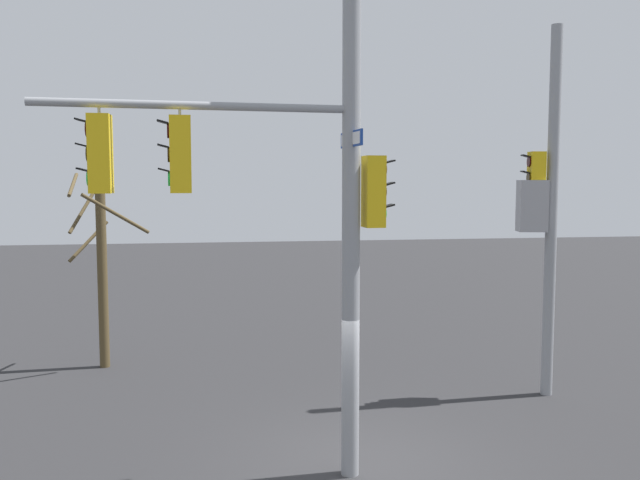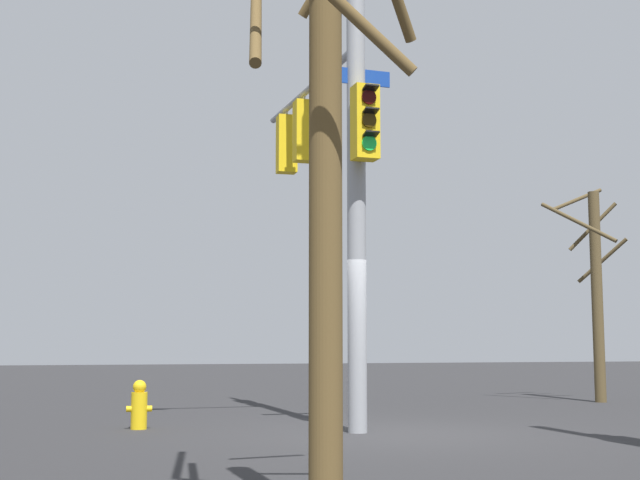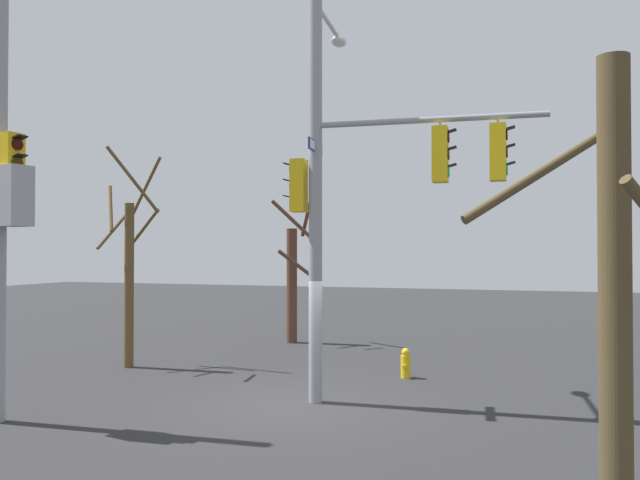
# 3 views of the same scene
# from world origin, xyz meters

# --- Properties ---
(ground_plane) EXTENTS (80.00, 80.00, 0.00)m
(ground_plane) POSITION_xyz_m (0.00, 0.00, 0.00)
(ground_plane) COLOR #2A292B
(main_signal_pole_assembly) EXTENTS (3.09, 5.28, 8.81)m
(main_signal_pole_assembly) POSITION_xyz_m (0.57, -1.02, 4.83)
(main_signal_pole_assembly) COLOR gray
(main_signal_pole_assembly) RESTS_ON ground
(secondary_pole_assembly) EXTENTS (0.58, 0.86, 7.88)m
(secondary_pole_assembly) POSITION_xyz_m (-2.87, 4.55, 4.10)
(secondary_pole_assembly) COLOR gray
(secondary_pole_assembly) RESTS_ON ground
(fire_hydrant) EXTENTS (0.38, 0.24, 0.73)m
(fire_hydrant) POSITION_xyz_m (3.44, -1.59, 0.34)
(fire_hydrant) COLOR yellow
(fire_hydrant) RESTS_ON ground
(bare_tree_behind_pole) EXTENTS (1.73, 1.71, 5.82)m
(bare_tree_behind_pole) POSITION_xyz_m (2.49, 5.73, 2.63)
(bare_tree_behind_pole) COLOR brown
(bare_tree_behind_pole) RESTS_ON ground
(bare_tree_across_street) EXTENTS (1.70, 1.34, 4.82)m
(bare_tree_across_street) POSITION_xyz_m (8.04, 3.17, 2.17)
(bare_tree_across_street) COLOR brown
(bare_tree_across_street) RESTS_ON ground
(bare_tree_corner) EXTENTS (2.02, 2.02, 4.84)m
(bare_tree_corner) POSITION_xyz_m (-6.55, -5.15, 2.53)
(bare_tree_corner) COLOR brown
(bare_tree_corner) RESTS_ON ground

